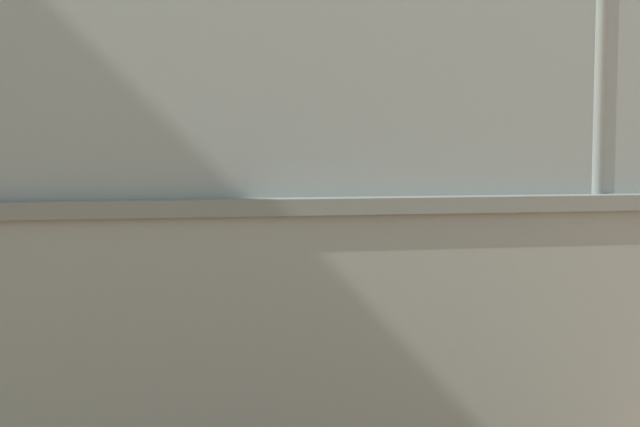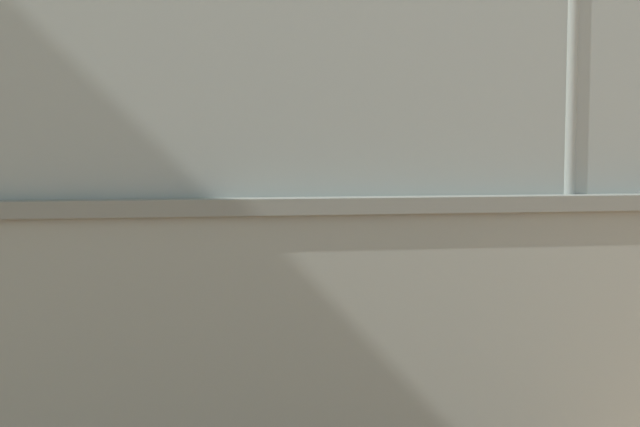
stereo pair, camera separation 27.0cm
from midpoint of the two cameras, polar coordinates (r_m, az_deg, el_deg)
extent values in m
plane|color=tan|center=(17.76, -8.76, -2.20)|extent=(260.00, 260.00, 0.00)
cylinder|color=black|center=(17.88, 9.29, -0.87)|extent=(0.19, 0.19, 0.80)
cylinder|color=black|center=(17.73, 9.71, -0.92)|extent=(0.19, 0.19, 0.80)
cylinder|color=#3372B2|center=(17.76, 9.52, 1.34)|extent=(0.43, 0.43, 0.59)
cylinder|color=brown|center=(17.95, 8.78, 1.76)|extent=(0.56, 0.27, 0.17)
cylinder|color=brown|center=(17.33, 9.43, 1.66)|extent=(0.56, 0.27, 0.17)
sphere|color=brown|center=(17.74, 9.54, 2.66)|extent=(0.23, 0.23, 0.23)
cylinder|color=red|center=(17.74, 9.55, 2.98)|extent=(0.30, 0.30, 0.05)
cylinder|color=black|center=(17.21, 8.97, 1.65)|extent=(0.29, 0.13, 0.04)
ellipsoid|color=#333338|center=(17.07, 8.41, 1.63)|extent=(0.29, 0.13, 0.24)
cylinder|color=navy|center=(15.46, 10.53, -1.84)|extent=(0.20, 0.20, 0.74)
cylinder|color=navy|center=(15.32, 11.07, -1.90)|extent=(0.20, 0.20, 0.74)
cylinder|color=#D14C42|center=(15.33, 10.83, 0.52)|extent=(0.45, 0.45, 0.55)
cylinder|color=tan|center=(15.48, 9.95, 0.98)|extent=(0.51, 0.30, 0.16)
cylinder|color=tan|center=(14.91, 10.85, 0.83)|extent=(0.51, 0.30, 0.16)
sphere|color=tan|center=(15.31, 10.86, 1.93)|extent=(0.21, 0.21, 0.21)
cylinder|color=red|center=(15.31, 10.86, 2.27)|extent=(0.29, 0.29, 0.05)
cylinder|color=#591919|center=(16.51, -15.52, -1.55)|extent=(0.20, 0.20, 0.72)
cylinder|color=#591919|center=(16.44, -16.17, -1.59)|extent=(0.20, 0.20, 0.72)
cylinder|color=#429951|center=(16.43, -15.89, 0.60)|extent=(0.45, 0.45, 0.53)
cylinder|color=#D8AD84|center=(16.57, -15.06, 1.02)|extent=(0.30, 0.50, 0.16)
cylinder|color=#D8AD84|center=(16.60, -17.17, 0.98)|extent=(0.30, 0.50, 0.16)
sphere|color=#D8AD84|center=(16.41, -15.92, 1.89)|extent=(0.20, 0.20, 0.20)
cylinder|color=black|center=(16.40, -15.93, 2.19)|extent=(0.29, 0.29, 0.05)
cylinder|color=black|center=(16.77, -17.38, 1.01)|extent=(0.16, 0.29, 0.04)
ellipsoid|color=#333338|center=(16.98, -17.63, 1.05)|extent=(0.16, 0.28, 0.24)
sphere|color=yellow|center=(16.13, 7.63, -2.48)|extent=(0.21, 0.21, 0.21)
camera|label=1|loc=(0.13, -89.30, 0.05)|focal=49.92mm
camera|label=2|loc=(0.13, 90.70, -0.05)|focal=49.92mm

